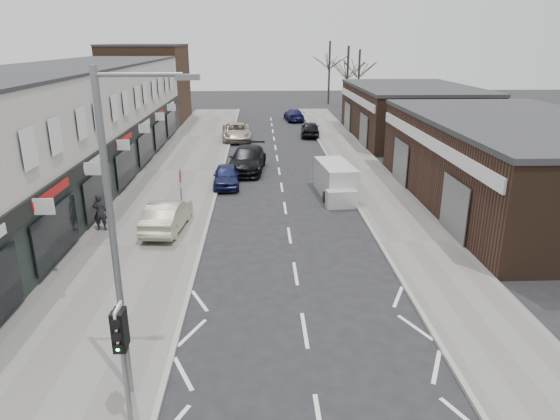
{
  "coord_description": "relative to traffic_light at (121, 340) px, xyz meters",
  "views": [
    {
      "loc": [
        -1.33,
        -11.5,
        8.59
      ],
      "look_at": [
        -0.6,
        6.05,
        2.6
      ],
      "focal_mm": 32.0,
      "sensor_mm": 36.0,
      "label": 1
    }
  ],
  "objects": [
    {
      "name": "parked_car_left_a",
      "position": [
        1.0,
        20.4,
        -1.75
      ],
      "size": [
        1.7,
        3.94,
        1.32
      ],
      "primitive_type": "imported",
      "rotation": [
        0.0,
        0.0,
        0.03
      ],
      "color": "#14193E",
      "rests_on": "ground"
    },
    {
      "name": "tree_far_c",
      "position": [
        12.9,
        62.02,
        -2.41
      ],
      "size": [
        3.6,
        3.6,
        8.5
      ],
      "primitive_type": null,
      "color": "#382D26",
      "rests_on": "ground"
    },
    {
      "name": "warning_sign",
      "position": [
        -0.76,
        14.02,
        -0.21
      ],
      "size": [
        0.12,
        0.8,
        2.7
      ],
      "color": "slate",
      "rests_on": "pavement_left"
    },
    {
      "name": "sedan_on_pavement",
      "position": [
        -1.3,
        12.72,
        -1.59
      ],
      "size": [
        1.88,
        4.4,
        1.41
      ],
      "primitive_type": "imported",
      "rotation": [
        0.0,
        0.0,
        3.05
      ],
      "color": "#AFA58C",
      "rests_on": "pavement_left"
    },
    {
      "name": "ground",
      "position": [
        4.4,
        2.02,
        -2.41
      ],
      "size": [
        160.0,
        160.0,
        0.0
      ],
      "primitive_type": "plane",
      "color": "black",
      "rests_on": "ground"
    },
    {
      "name": "pavement_left",
      "position": [
        -2.35,
        24.02,
        -2.35
      ],
      "size": [
        5.5,
        64.0,
        0.12
      ],
      "primitive_type": "cube",
      "color": "slate",
      "rests_on": "ground"
    },
    {
      "name": "traffic_light",
      "position": [
        0.0,
        0.0,
        0.0
      ],
      "size": [
        0.28,
        0.6,
        3.1
      ],
      "color": "slate",
      "rests_on": "pavement_left"
    },
    {
      "name": "parked_car_left_c",
      "position": [
        1.0,
        35.41,
        -1.66
      ],
      "size": [
        2.84,
        5.56,
        1.5
      ],
      "primitive_type": "imported",
      "rotation": [
        0.0,
        0.0,
        0.06
      ],
      "color": "#B0A18D",
      "rests_on": "ground"
    },
    {
      "name": "parked_car_right_b",
      "position": [
        7.83,
        37.0,
        -1.71
      ],
      "size": [
        1.98,
        4.26,
        1.41
      ],
      "primitive_type": "imported",
      "rotation": [
        0.0,
        0.0,
        3.06
      ],
      "color": "black",
      "rests_on": "ground"
    },
    {
      "name": "parked_car_right_a",
      "position": [
        7.9,
        19.89,
        -1.72
      ],
      "size": [
        1.88,
        4.35,
        1.39
      ],
      "primitive_type": "imported",
      "rotation": [
        0.0,
        0.0,
        3.04
      ],
      "color": "silver",
      "rests_on": "ground"
    },
    {
      "name": "white_van",
      "position": [
        7.44,
        18.16,
        -1.53
      ],
      "size": [
        2.08,
        4.94,
        1.86
      ],
      "rotation": [
        0.0,
        0.0,
        0.1
      ],
      "color": "silver",
      "rests_on": "ground"
    },
    {
      "name": "parked_car_left_b",
      "position": [
        2.2,
        24.14,
        -1.59
      ],
      "size": [
        2.86,
        5.86,
        1.64
      ],
      "primitive_type": "imported",
      "rotation": [
        0.0,
        0.0,
        -0.1
      ],
      "color": "black",
      "rests_on": "ground"
    },
    {
      "name": "parked_car_right_c",
      "position": [
        6.97,
        46.7,
        -1.75
      ],
      "size": [
        2.25,
        4.72,
        1.33
      ],
      "primitive_type": "imported",
      "rotation": [
        0.0,
        0.0,
        3.23
      ],
      "color": "#151743",
      "rests_on": "ground"
    },
    {
      "name": "right_unit_far",
      "position": [
        16.9,
        36.02,
        -0.16
      ],
      "size": [
        10.0,
        16.0,
        4.5
      ],
      "primitive_type": "cube",
      "color": "#362318",
      "rests_on": "ground"
    },
    {
      "name": "brick_block_far",
      "position": [
        -9.1,
        47.02,
        1.59
      ],
      "size": [
        8.0,
        10.0,
        8.0
      ],
      "primitive_type": "cube",
      "color": "#4A311F",
      "rests_on": "ground"
    },
    {
      "name": "shop_terrace_left",
      "position": [
        -9.1,
        21.52,
        1.14
      ],
      "size": [
        8.0,
        41.0,
        7.1
      ],
      "primitive_type": "cube",
      "color": "beige",
      "rests_on": "ground"
    },
    {
      "name": "tree_far_a",
      "position": [
        13.4,
        50.02,
        -2.41
      ],
      "size": [
        3.6,
        3.6,
        8.0
      ],
      "primitive_type": null,
      "color": "#382D26",
      "rests_on": "ground"
    },
    {
      "name": "right_unit_near",
      "position": [
        16.9,
        16.02,
        -0.16
      ],
      "size": [
        10.0,
        18.0,
        4.5
      ],
      "primitive_type": "cube",
      "color": "#362318",
      "rests_on": "ground"
    },
    {
      "name": "tree_far_b",
      "position": [
        15.9,
        56.02,
        -2.41
      ],
      "size": [
        3.6,
        3.6,
        7.5
      ],
      "primitive_type": null,
      "color": "#382D26",
      "rests_on": "ground"
    },
    {
      "name": "pavement_right",
      "position": [
        10.15,
        24.02,
        -2.35
      ],
      "size": [
        3.5,
        64.0,
        0.12
      ],
      "primitive_type": "cube",
      "color": "slate",
      "rests_on": "ground"
    },
    {
      "name": "pedestrian",
      "position": [
        -4.4,
        12.77,
        -1.41
      ],
      "size": [
        0.65,
        0.43,
        1.78
      ],
      "primitive_type": "imported",
      "rotation": [
        0.0,
        0.0,
        3.15
      ],
      "color": "black",
      "rests_on": "pavement_left"
    },
    {
      "name": "street_lamp",
      "position": [
        -0.13,
        1.22,
        2.2
      ],
      "size": [
        2.23,
        0.22,
        8.0
      ],
      "color": "slate",
      "rests_on": "pavement_left"
    }
  ]
}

